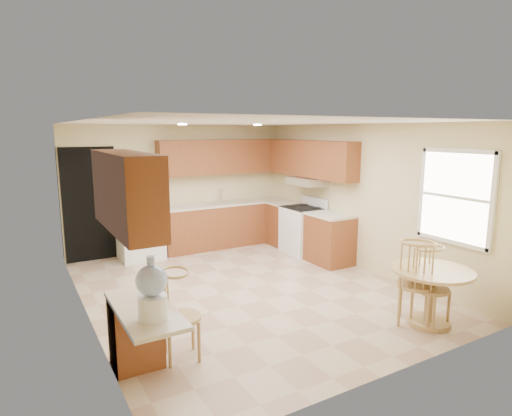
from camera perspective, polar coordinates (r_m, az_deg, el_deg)
floor at (r=6.65m, az=-1.34°, el=-10.74°), size 5.50×5.50×0.00m
ceiling at (r=6.21m, az=-1.44°, el=11.34°), size 4.50×5.50×0.02m
wall_back at (r=8.79m, az=-10.02°, el=2.72°), size 4.50×0.02×2.50m
wall_front at (r=4.17m, az=17.14°, el=-5.99°), size 4.50×0.02×2.50m
wall_left at (r=5.61m, az=-22.00°, el=-2.15°), size 0.02×5.50×2.50m
wall_right at (r=7.63m, az=13.62°, el=1.44°), size 0.02×5.50×2.50m
doorway at (r=8.38m, az=-21.24°, el=0.42°), size 0.90×0.02×2.10m
base_cab_back at (r=9.00m, az=-3.95°, el=-2.25°), size 2.75×0.60×0.87m
counter_back at (r=8.91m, az=-3.99°, el=0.61°), size 2.75×0.63×0.04m
base_cab_right_a at (r=9.02m, az=3.87°, el=-2.22°), size 0.60×0.59×0.87m
counter_right_a at (r=8.93m, az=3.91°, el=0.63°), size 0.63×0.59×0.04m
base_cab_right_b at (r=7.89m, az=9.78°, el=-4.18°), size 0.60×0.80×0.87m
counter_right_b at (r=7.79m, az=9.88°, el=-0.94°), size 0.63×0.80×0.04m
upper_cab_back at (r=8.92m, az=-4.45°, el=6.82°), size 2.75×0.33×0.70m
upper_cab_right at (r=8.38m, az=7.23°, el=6.55°), size 0.33×2.42×0.70m
upper_cab_left at (r=3.99m, az=-16.91°, el=2.11°), size 0.33×1.40×0.70m
sink at (r=8.90m, az=-4.14°, el=0.73°), size 0.78×0.44×0.01m
range_hood at (r=8.34m, az=6.83°, el=3.57°), size 0.50×0.76×0.14m
desk_pedestal at (r=4.70m, az=-15.70°, el=-15.66°), size 0.48×0.42×0.72m
desk_top at (r=4.20m, az=-14.63°, el=-12.97°), size 0.50×1.20×0.04m
window at (r=6.38m, az=25.05°, el=1.34°), size 0.06×1.12×1.30m
can_light_a at (r=7.09m, az=-9.80°, el=10.95°), size 0.14×0.14×0.02m
can_light_b at (r=7.69m, az=0.20°, el=11.03°), size 0.14×0.14×0.02m
refrigerator at (r=8.24m, az=-15.30°, el=-0.64°), size 0.77×0.75×1.75m
stove at (r=8.46m, az=6.28°, el=-2.86°), size 0.65×0.76×1.09m
dining_table at (r=5.77m, az=22.32°, el=-9.90°), size 0.97×0.97×0.72m
chair_table_a at (r=5.63m, az=21.34°, el=-8.48°), size 0.47×0.58×1.05m
chair_table_b at (r=5.68m, az=23.16°, el=-8.95°), size 0.43×0.43×0.98m
chair_desk at (r=4.56m, az=-9.60°, el=-13.15°), size 0.42×0.55×0.96m
water_crock at (r=3.85m, az=-13.70°, el=-10.70°), size 0.27×0.27×0.56m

